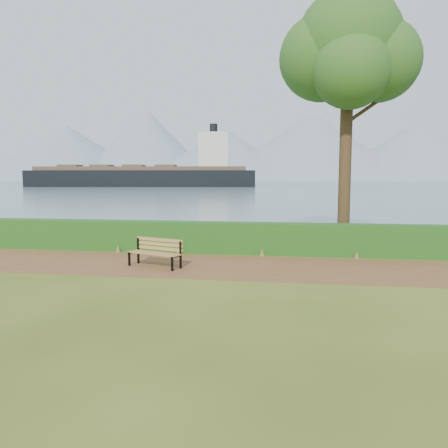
# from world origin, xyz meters

# --- Properties ---
(ground) EXTENTS (140.00, 140.00, 0.00)m
(ground) POSITION_xyz_m (0.00, 0.00, 0.00)
(ground) COLOR #425217
(ground) RESTS_ON ground
(path) EXTENTS (40.00, 3.40, 0.01)m
(path) POSITION_xyz_m (0.00, 0.30, 0.01)
(path) COLOR brown
(path) RESTS_ON ground
(hedge) EXTENTS (32.00, 0.85, 1.00)m
(hedge) POSITION_xyz_m (0.00, 2.60, 0.50)
(hedge) COLOR #174B15
(hedge) RESTS_ON ground
(water) EXTENTS (700.00, 510.00, 0.00)m
(water) POSITION_xyz_m (0.00, 260.00, 0.01)
(water) COLOR #496275
(water) RESTS_ON ground
(mountains) EXTENTS (585.00, 190.00, 70.00)m
(mountains) POSITION_xyz_m (-9.17, 406.05, 27.70)
(mountains) COLOR gray
(mountains) RESTS_ON ground
(bench) EXTENTS (1.65, 0.98, 0.80)m
(bench) POSITION_xyz_m (-1.21, -0.06, 0.46)
(bench) COLOR black
(bench) RESTS_ON ground
(tree) EXTENTS (4.80, 4.06, 9.26)m
(tree) POSITION_xyz_m (4.34, 4.48, 6.88)
(tree) COLOR #332215
(tree) RESTS_ON ground
(cargo_ship) EXTENTS (65.77, 18.88, 19.73)m
(cargo_ship) POSITION_xyz_m (-38.08, 110.52, 2.94)
(cargo_ship) COLOR black
(cargo_ship) RESTS_ON ground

